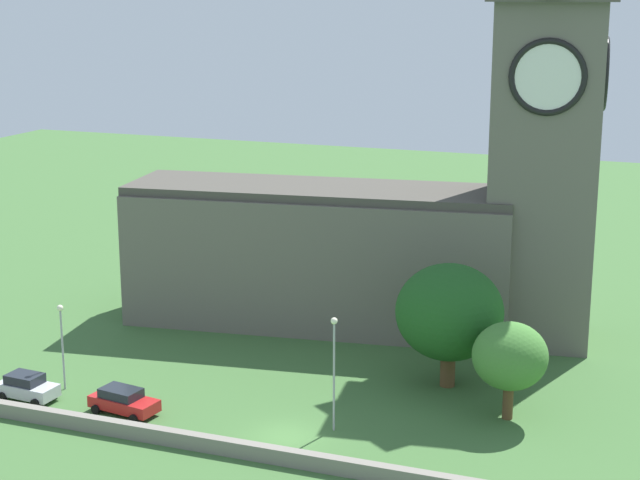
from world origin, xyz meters
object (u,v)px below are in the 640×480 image
Objects in this scene: tree_riverside_west at (449,312)px; tree_riverside_east at (510,357)px; car_silver at (27,387)px; streetlamp_west_mid at (334,356)px; church at (402,213)px; car_red at (123,401)px; streetlamp_west_end at (62,332)px.

tree_riverside_west reaches higher than tree_riverside_east.
car_silver is 32.39m from tree_riverside_east.
car_silver is 21.72m from streetlamp_west_mid.
church reaches higher than tree_riverside_west.
tree_riverside_east is at bearing 15.11° from car_silver.
church is 31.74m from car_silver.
church is at bearing 62.66° from car_red.
streetlamp_west_mid reaches higher than car_silver.
car_red is 14.65m from streetlamp_west_mid.
tree_riverside_east is (31.10, 8.40, 3.35)m from car_silver.
streetlamp_west_mid is 11.48m from tree_riverside_east.
church is 13.62m from tree_riverside_west.
car_silver is 0.70× the size of streetlamp_west_end.
tree_riverside_east is at bearing -52.28° from church.
tree_riverside_east is (9.93, 5.71, -0.69)m from streetlamp_west_mid.
car_red is at bearing -117.34° from church.
streetlamp_west_mid reaches higher than streetlamp_west_end.
streetlamp_west_end is 0.95× the size of tree_riverside_east.
church is 19.97m from tree_riverside_east.
car_silver is at bearing -177.35° from car_red.
streetlamp_west_end is at bearing -168.80° from tree_riverside_east.
streetlamp_west_mid reaches higher than tree_riverside_east.
car_silver is at bearing -172.77° from streetlamp_west_mid.
streetlamp_west_end is (-18.05, -21.12, -5.45)m from church.
streetlamp_west_mid reaches higher than car_red.
tree_riverside_east is (29.82, 5.90, 0.08)m from streetlamp_west_end.
tree_riverside_west reaches higher than car_red.
car_red is (7.31, 0.34, -0.06)m from car_silver.
tree_riverside_west is (6.75, -11.05, -4.23)m from church.
tree_riverside_west is (24.80, 10.06, 1.22)m from streetlamp_west_end.
church is 5.20× the size of streetlamp_west_mid.
car_silver is at bearing -164.89° from tree_riverside_east.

